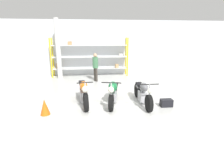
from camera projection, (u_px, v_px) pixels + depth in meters
The scene contains 10 objects.
ground_plane at pixel (113, 104), 6.81m from camera, with size 30.00×30.00×0.00m, color silver.
back_wall at pixel (104, 48), 11.71m from camera, with size 30.00×0.08×3.60m.
shelving_rack at pixel (90, 57), 11.40m from camera, with size 4.94×0.63×2.48m.
support_pillar at pixel (58, 49), 10.50m from camera, with size 0.28×0.28×3.60m.
motorcycle_orange at pixel (84, 92), 6.73m from camera, with size 0.61×2.13×1.04m.
motorcycle_green at pixel (113, 92), 6.73m from camera, with size 0.78×2.01×1.03m.
motorcycle_grey at pixel (143, 93), 6.76m from camera, with size 0.66×2.15×0.99m.
person_browsing at pixel (95, 65), 10.10m from camera, with size 0.44×0.44×1.63m.
toolbox at pixel (166, 103), 6.54m from camera, with size 0.44×0.26×0.28m.
traffic_cone at pixel (45, 107), 5.81m from camera, with size 0.32×0.32×0.55m.
Camera 1 is at (-0.73, -6.33, 2.53)m, focal length 28.00 mm.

